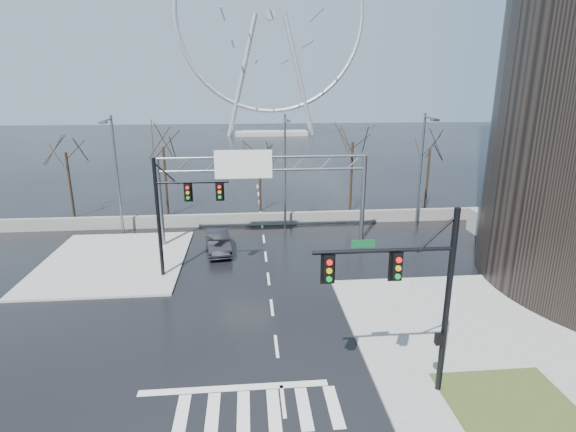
{
  "coord_description": "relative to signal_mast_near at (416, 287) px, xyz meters",
  "views": [
    {
      "loc": [
        -1.19,
        -19.32,
        12.38
      ],
      "look_at": [
        1.39,
        9.02,
        4.0
      ],
      "focal_mm": 28.0,
      "sensor_mm": 36.0,
      "label": 1
    }
  ],
  "objects": [
    {
      "name": "streetlight_left",
      "position": [
        -17.14,
        22.2,
        1.01
      ],
      "size": [
        0.5,
        2.55,
        10.0
      ],
      "color": "slate",
      "rests_on": "ground"
    },
    {
      "name": "streetlight_mid",
      "position": [
        -3.14,
        22.2,
        1.01
      ],
      "size": [
        0.5,
        2.55,
        10.0
      ],
      "color": "slate",
      "rests_on": "ground"
    },
    {
      "name": "ferris_wheel",
      "position": [
        -0.14,
        99.04,
        21.26
      ],
      "size": [
        45.0,
        6.0,
        50.91
      ],
      "color": "gray",
      "rests_on": "ground"
    },
    {
      "name": "ground",
      "position": [
        -5.14,
        4.04,
        -4.87
      ],
      "size": [
        260.0,
        260.0,
        0.0
      ],
      "primitive_type": "plane",
      "color": "black",
      "rests_on": "ground"
    },
    {
      "name": "car",
      "position": [
        -8.73,
        17.42,
        -4.08
      ],
      "size": [
        2.35,
        4.99,
        1.58
      ],
      "primitive_type": "imported",
      "rotation": [
        0.0,
        0.0,
        0.14
      ],
      "color": "black",
      "rests_on": "ground"
    },
    {
      "name": "barrier_wall",
      "position": [
        -5.14,
        24.04,
        -4.32
      ],
      "size": [
        52.0,
        0.5,
        1.1
      ],
      "primitive_type": "cube",
      "color": "slate",
      "rests_on": "ground"
    },
    {
      "name": "signal_mast_far",
      "position": [
        -11.01,
        13.0,
        -0.04
      ],
      "size": [
        4.72,
        0.41,
        8.0
      ],
      "color": "black",
      "rests_on": "ground"
    },
    {
      "name": "signal_mast_near",
      "position": [
        0.0,
        0.0,
        0.0
      ],
      "size": [
        5.52,
        0.41,
        8.0
      ],
      "color": "black",
      "rests_on": "ground"
    },
    {
      "name": "tree_center",
      "position": [
        -5.14,
        28.54,
        0.3
      ],
      "size": [
        3.25,
        3.25,
        6.5
      ],
      "color": "black",
      "rests_on": "ground"
    },
    {
      "name": "tree_left",
      "position": [
        -14.14,
        27.54,
        1.1
      ],
      "size": [
        3.75,
        3.75,
        7.5
      ],
      "color": "black",
      "rests_on": "ground"
    },
    {
      "name": "streetlight_right",
      "position": [
        8.86,
        22.2,
        1.01
      ],
      "size": [
        0.5,
        2.55,
        10.0
      ],
      "color": "slate",
      "rests_on": "ground"
    },
    {
      "name": "tree_far_right",
      "position": [
        11.86,
        28.04,
        0.54
      ],
      "size": [
        3.4,
        3.4,
        6.8
      ],
      "color": "black",
      "rests_on": "ground"
    },
    {
      "name": "tree_right",
      "position": [
        3.86,
        27.54,
        1.34
      ],
      "size": [
        3.9,
        3.9,
        7.8
      ],
      "color": "black",
      "rests_on": "ground"
    },
    {
      "name": "grass_strip",
      "position": [
        3.86,
        -0.96,
        -4.72
      ],
      "size": [
        5.0,
        4.0,
        0.02
      ],
      "primitive_type": "cube",
      "color": "#333F1A",
      "rests_on": "sidewalk_near"
    },
    {
      "name": "sign_gantry",
      "position": [
        -5.52,
        19.0,
        0.31
      ],
      "size": [
        16.36,
        0.4,
        7.6
      ],
      "color": "slate",
      "rests_on": "ground"
    },
    {
      "name": "sidewalk_right_ext",
      "position": [
        4.86,
        6.04,
        -4.8
      ],
      "size": [
        12.0,
        10.0,
        0.15
      ],
      "primitive_type": "cube",
      "color": "gray",
      "rests_on": "ground"
    },
    {
      "name": "tree_far_left",
      "position": [
        -23.14,
        28.04,
        0.7
      ],
      "size": [
        3.5,
        3.5,
        7.0
      ],
      "color": "black",
      "rests_on": "ground"
    },
    {
      "name": "sidewalk_far",
      "position": [
        -16.14,
        16.04,
        -4.8
      ],
      "size": [
        10.0,
        12.0,
        0.15
      ],
      "primitive_type": "cube",
      "color": "gray",
      "rests_on": "ground"
    }
  ]
}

